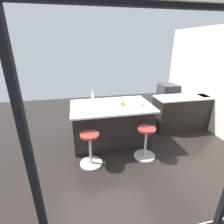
# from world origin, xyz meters

# --- Properties ---
(ground_plane) EXTENTS (7.71, 7.71, 0.00)m
(ground_plane) POSITION_xyz_m (0.00, 0.00, 0.00)
(ground_plane) COLOR black
(window_panel_rear) EXTENTS (5.93, 0.12, 2.64)m
(window_panel_rear) POSITION_xyz_m (0.00, 2.40, 1.13)
(window_panel_rear) COLOR silver
(window_panel_rear) RESTS_ON ground_plane
(interior_partition_left) EXTENTS (0.12, 4.80, 2.64)m
(interior_partition_left) POSITION_xyz_m (-2.97, 0.00, 1.32)
(interior_partition_left) COLOR silver
(interior_partition_left) RESTS_ON ground_plane
(sink_cabinet) EXTENTS (2.30, 0.60, 1.19)m
(sink_cabinet) POSITION_xyz_m (-2.62, -0.39, 0.46)
(sink_cabinet) COLOR black
(sink_cabinet) RESTS_ON ground_plane
(oven_range) EXTENTS (0.60, 0.61, 0.88)m
(oven_range) POSITION_xyz_m (-2.62, -1.88, 0.44)
(oven_range) COLOR #38383D
(oven_range) RESTS_ON ground_plane
(kitchen_island) EXTENTS (1.79, 1.13, 0.95)m
(kitchen_island) POSITION_xyz_m (-0.18, -0.08, 0.48)
(kitchen_island) COLOR black
(kitchen_island) RESTS_ON ground_plane
(stool_by_window) EXTENTS (0.44, 0.44, 0.68)m
(stool_by_window) POSITION_xyz_m (-0.74, 0.66, 0.32)
(stool_by_window) COLOR #B7B7BC
(stool_by_window) RESTS_ON ground_plane
(stool_middle) EXTENTS (0.44, 0.44, 0.68)m
(stool_middle) POSITION_xyz_m (0.38, 0.66, 0.32)
(stool_middle) COLOR #B7B7BC
(stool_middle) RESTS_ON ground_plane
(cutting_board) EXTENTS (0.36, 0.24, 0.02)m
(cutting_board) POSITION_xyz_m (-0.49, -0.05, 0.96)
(cutting_board) COLOR tan
(cutting_board) RESTS_ON kitchen_island
(apple_green) EXTENTS (0.07, 0.07, 0.07)m
(apple_green) POSITION_xyz_m (-0.42, 0.03, 1.01)
(apple_green) COLOR #609E2D
(apple_green) RESTS_ON cutting_board
(water_bottle) EXTENTS (0.06, 0.06, 0.31)m
(water_bottle) POSITION_xyz_m (0.20, -0.26, 1.08)
(water_bottle) COLOR silver
(water_bottle) RESTS_ON kitchen_island
(fruit_bowl) EXTENTS (0.24, 0.24, 0.07)m
(fruit_bowl) POSITION_xyz_m (-0.77, 0.05, 0.99)
(fruit_bowl) COLOR silver
(fruit_bowl) RESTS_ON kitchen_island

